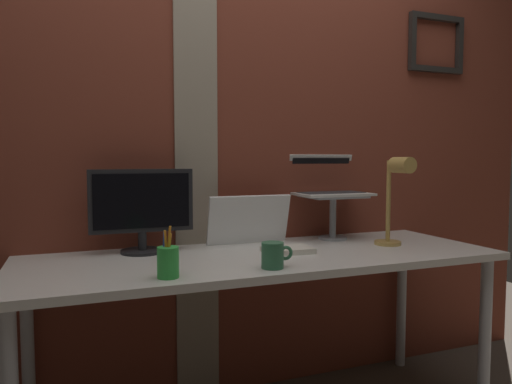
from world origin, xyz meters
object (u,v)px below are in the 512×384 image
(laptop, at_px, (326,184))
(desk_lamp, at_px, (396,191))
(whiteboard_panel, at_px, (249,220))
(pen_cup, at_px, (168,262))
(monitor, at_px, (142,206))
(coffee_mug, at_px, (273,255))

(laptop, height_order, desk_lamp, laptop)
(whiteboard_panel, height_order, pen_cup, whiteboard_panel)
(monitor, xyz_separation_m, laptop, (0.91, 0.07, 0.07))
(monitor, xyz_separation_m, desk_lamp, (1.07, -0.27, 0.05))
(desk_lamp, relative_size, pen_cup, 2.31)
(desk_lamp, distance_m, coffee_mug, 0.73)
(desk_lamp, bearing_deg, pen_cup, -170.02)
(laptop, relative_size, desk_lamp, 0.88)
(laptop, height_order, pen_cup, laptop)
(laptop, bearing_deg, whiteboard_panel, -175.33)
(laptop, height_order, coffee_mug, laptop)
(monitor, height_order, laptop, laptop)
(pen_cup, distance_m, coffee_mug, 0.38)
(laptop, relative_size, coffee_mug, 2.97)
(monitor, bearing_deg, whiteboard_panel, 3.76)
(whiteboard_panel, distance_m, coffee_mug, 0.50)
(coffee_mug, bearing_deg, whiteboard_panel, 79.80)
(pen_cup, bearing_deg, coffee_mug, -0.04)
(laptop, bearing_deg, desk_lamp, -64.49)
(coffee_mug, bearing_deg, laptop, 45.52)
(whiteboard_panel, xyz_separation_m, desk_lamp, (0.58, -0.30, 0.14))
(monitor, height_order, coffee_mug, monitor)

